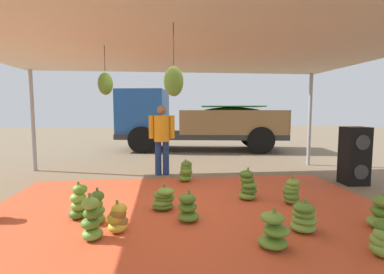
% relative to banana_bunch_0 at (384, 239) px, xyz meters
% --- Properties ---
extents(ground_plane, '(40.00, 40.00, 0.00)m').
position_rel_banana_bunch_0_xyz_m(ground_plane, '(-1.96, 4.71, -0.20)').
color(ground_plane, '#7F6B51').
extents(tarp_orange, '(6.45, 4.12, 0.01)m').
position_rel_banana_bunch_0_xyz_m(tarp_orange, '(-1.96, 1.71, -0.20)').
color(tarp_orange, '#D1512D').
rests_on(tarp_orange, ground).
extents(tent_canopy, '(8.00, 7.00, 2.70)m').
position_rel_banana_bunch_0_xyz_m(tent_canopy, '(-1.97, 1.62, 2.42)').
color(tent_canopy, '#9EA0A5').
rests_on(tent_canopy, ground).
extents(banana_bunch_0, '(0.35, 0.35, 0.45)m').
position_rel_banana_bunch_0_xyz_m(banana_bunch_0, '(0.00, 0.00, 0.00)').
color(banana_bunch_0, '#75A83D').
rests_on(banana_bunch_0, tarp_orange).
extents(banana_bunch_1, '(0.36, 0.36, 0.59)m').
position_rel_banana_bunch_0_xyz_m(banana_bunch_1, '(-3.26, 0.73, 0.06)').
color(banana_bunch_1, '#6B9E38').
rests_on(banana_bunch_1, tarp_orange).
extents(banana_bunch_2, '(0.41, 0.41, 0.45)m').
position_rel_banana_bunch_0_xyz_m(banana_bunch_2, '(-2.04, 1.19, -0.01)').
color(banana_bunch_2, '#518428').
rests_on(banana_bunch_2, tarp_orange).
extents(banana_bunch_3, '(0.42, 0.42, 0.48)m').
position_rel_banana_bunch_0_xyz_m(banana_bunch_3, '(-0.21, 1.75, 0.01)').
color(banana_bunch_3, '#75A83D').
rests_on(banana_bunch_3, tarp_orange).
extents(banana_bunch_4, '(0.46, 0.46, 0.46)m').
position_rel_banana_bunch_0_xyz_m(banana_bunch_4, '(-1.11, 0.31, -0.01)').
color(banana_bunch_4, '#60932D').
rests_on(banana_bunch_4, tarp_orange).
extents(banana_bunch_5, '(0.34, 0.34, 0.56)m').
position_rel_banana_bunch_0_xyz_m(banana_bunch_5, '(-3.62, 1.44, 0.04)').
color(banana_bunch_5, '#477523').
rests_on(banana_bunch_5, tarp_orange).
extents(banana_bunch_6, '(0.40, 0.44, 0.50)m').
position_rel_banana_bunch_0_xyz_m(banana_bunch_6, '(-1.88, 3.42, 0.03)').
color(banana_bunch_6, '#60932D').
rests_on(banana_bunch_6, tarp_orange).
extents(banana_bunch_7, '(0.40, 0.38, 0.57)m').
position_rel_banana_bunch_0_xyz_m(banana_bunch_7, '(-0.88, 2.07, 0.05)').
color(banana_bunch_7, '#60932D').
rests_on(banana_bunch_7, tarp_orange).
extents(banana_bunch_8, '(0.32, 0.34, 0.51)m').
position_rel_banana_bunch_0_xyz_m(banana_bunch_8, '(-3.32, 1.23, 0.02)').
color(banana_bunch_8, '#60932D').
rests_on(banana_bunch_8, tarp_orange).
extents(banana_bunch_9, '(0.45, 0.45, 0.44)m').
position_rel_banana_bunch_0_xyz_m(banana_bunch_9, '(-0.55, 0.70, -0.01)').
color(banana_bunch_9, '#75A83D').
rests_on(banana_bunch_9, tarp_orange).
extents(banana_bunch_11, '(0.48, 0.47, 0.42)m').
position_rel_banana_bunch_0_xyz_m(banana_bunch_11, '(-2.38, 1.70, -0.02)').
color(banana_bunch_11, '#477523').
rests_on(banana_bunch_11, tarp_orange).
extents(banana_bunch_12, '(0.44, 0.43, 0.49)m').
position_rel_banana_bunch_0_xyz_m(banana_bunch_12, '(0.55, 0.68, 0.02)').
color(banana_bunch_12, '#75A83D').
rests_on(banana_bunch_12, tarp_orange).
extents(banana_bunch_13, '(0.35, 0.35, 0.42)m').
position_rel_banana_bunch_0_xyz_m(banana_bunch_13, '(-2.98, 0.93, -0.02)').
color(banana_bunch_13, gold).
rests_on(banana_bunch_13, tarp_orange).
extents(cargo_truck_main, '(6.73, 3.19, 2.40)m').
position_rel_banana_bunch_0_xyz_m(cargo_truck_main, '(-1.13, 8.56, 0.99)').
color(cargo_truck_main, '#2D2D2D').
rests_on(cargo_truck_main, ground).
extents(worker_0, '(0.63, 0.38, 1.72)m').
position_rel_banana_bunch_0_xyz_m(worker_0, '(-2.41, 4.18, 0.80)').
color(worker_0, navy).
rests_on(worker_0, ground).
extents(speaker_stack, '(0.50, 0.48, 1.24)m').
position_rel_banana_bunch_0_xyz_m(speaker_stack, '(1.72, 2.88, 0.42)').
color(speaker_stack, black).
rests_on(speaker_stack, ground).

